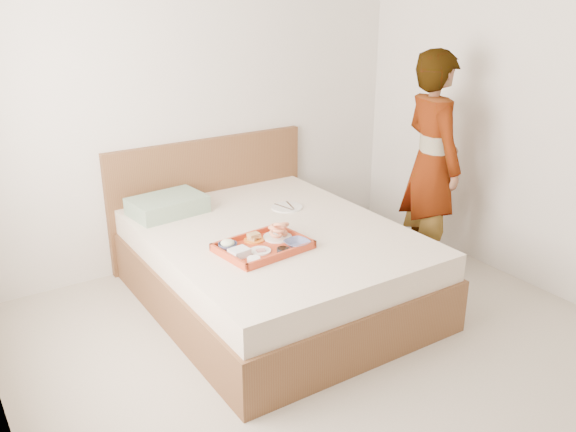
% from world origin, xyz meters
% --- Properties ---
extents(ground, '(3.50, 4.00, 0.01)m').
position_xyz_m(ground, '(0.00, 0.00, 0.00)').
color(ground, '#BBAE9E').
rests_on(ground, ground).
extents(wall_back, '(3.50, 0.01, 2.60)m').
position_xyz_m(wall_back, '(0.00, 2.00, 1.30)').
color(wall_back, silver).
rests_on(wall_back, ground).
extents(bed, '(1.65, 2.00, 0.53)m').
position_xyz_m(bed, '(0.04, 1.00, 0.27)').
color(bed, brown).
rests_on(bed, ground).
extents(headboard, '(1.65, 0.06, 0.95)m').
position_xyz_m(headboard, '(0.04, 1.97, 0.47)').
color(headboard, brown).
rests_on(headboard, ground).
extents(pillow, '(0.54, 0.40, 0.12)m').
position_xyz_m(pillow, '(-0.43, 1.68, 0.59)').
color(pillow, gray).
rests_on(pillow, bed).
extents(tray, '(0.58, 0.45, 0.05)m').
position_xyz_m(tray, '(-0.18, 0.76, 0.55)').
color(tray, '#B33B1C').
rests_on(tray, bed).
extents(prawn_plate, '(0.21, 0.21, 0.01)m').
position_xyz_m(prawn_plate, '(-0.03, 0.84, 0.55)').
color(prawn_plate, white).
rests_on(prawn_plate, tray).
extents(navy_bowl_big, '(0.17, 0.17, 0.04)m').
position_xyz_m(navy_bowl_big, '(0.00, 0.66, 0.56)').
color(navy_bowl_big, '#161C45').
rests_on(navy_bowl_big, tray).
extents(sauce_dish, '(0.09, 0.09, 0.03)m').
position_xyz_m(sauce_dish, '(-0.12, 0.63, 0.56)').
color(sauce_dish, black).
rests_on(sauce_dish, tray).
extents(meat_plate, '(0.15, 0.15, 0.01)m').
position_xyz_m(meat_plate, '(-0.23, 0.72, 0.55)').
color(meat_plate, white).
rests_on(meat_plate, tray).
extents(bread_plate, '(0.14, 0.14, 0.01)m').
position_xyz_m(bread_plate, '(-0.18, 0.89, 0.55)').
color(bread_plate, orange).
rests_on(bread_plate, tray).
extents(salad_bowl, '(0.13, 0.13, 0.04)m').
position_xyz_m(salad_bowl, '(-0.37, 0.86, 0.56)').
color(salad_bowl, '#161C45').
rests_on(salad_bowl, tray).
extents(plastic_tub, '(0.12, 0.10, 0.05)m').
position_xyz_m(plastic_tub, '(-0.37, 0.73, 0.57)').
color(plastic_tub, silver).
rests_on(plastic_tub, tray).
extents(cheese_round, '(0.09, 0.09, 0.03)m').
position_xyz_m(cheese_round, '(-0.34, 0.61, 0.56)').
color(cheese_round, white).
rests_on(cheese_round, tray).
extents(dinner_plate, '(0.25, 0.25, 0.01)m').
position_xyz_m(dinner_plate, '(0.34, 1.30, 0.54)').
color(dinner_plate, white).
rests_on(dinner_plate, bed).
extents(person, '(0.53, 0.68, 1.65)m').
position_xyz_m(person, '(1.33, 0.85, 0.83)').
color(person, white).
rests_on(person, ground).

